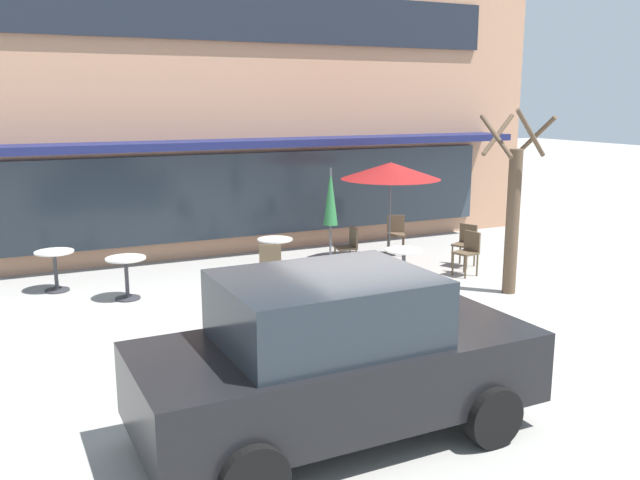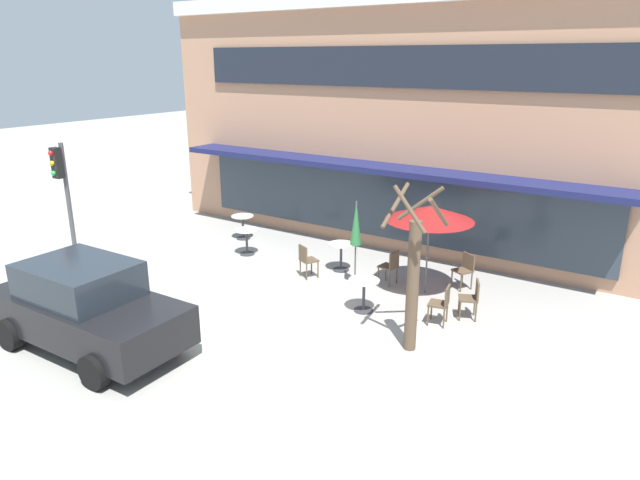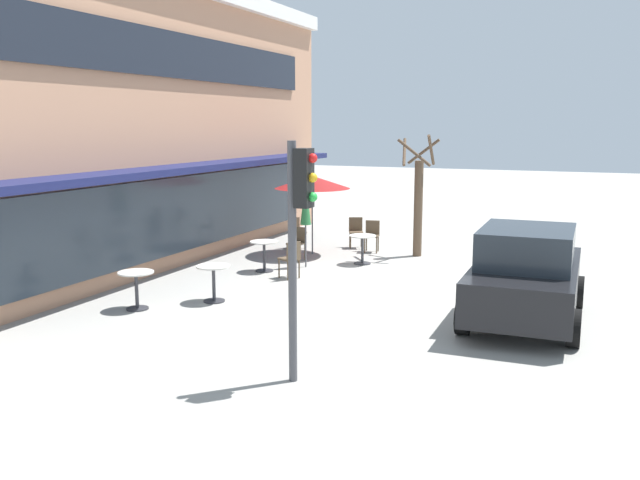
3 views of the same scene
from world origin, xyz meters
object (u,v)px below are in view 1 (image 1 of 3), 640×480
object	(u,v)px
cafe_table_streetside	(404,262)
parked_sedan	(335,357)
patio_umbrella_green_folded	(331,198)
cafe_chair_3	(396,232)
cafe_table_mid_patio	(126,271)
cafe_chair_2	(271,263)
cafe_chair_4	(468,250)
patio_umbrella_cream_folded	(391,171)
cafe_chair_1	(349,245)
street_tree	(513,209)
cafe_table_near_wall	(275,251)
cafe_chair_0	(466,242)
cafe_table_by_tree	(55,264)

from	to	relation	value
cafe_table_streetside	parked_sedan	bearing A→B (deg)	-129.35
patio_umbrella_green_folded	cafe_chair_3	size ratio (longest dim) A/B	2.47
cafe_table_mid_patio	cafe_chair_2	distance (m)	2.58
cafe_table_streetside	cafe_chair_4	size ratio (longest dim) A/B	0.85
patio_umbrella_cream_folded	cafe_chair_1	distance (m)	1.78
cafe_table_streetside	street_tree	size ratio (longest dim) A/B	0.23
cafe_table_mid_patio	parked_sedan	size ratio (longest dim) A/B	0.18
cafe_chair_2	parked_sedan	xyz separation A→B (m)	(-1.42, -5.48, 0.35)
cafe_chair_3	cafe_chair_4	world-z (taller)	same
cafe_table_streetside	cafe_chair_3	world-z (taller)	cafe_chair_3
cafe_table_near_wall	street_tree	distance (m)	4.65
cafe_chair_3	street_tree	world-z (taller)	street_tree
patio_umbrella_cream_folded	cafe_chair_0	world-z (taller)	patio_umbrella_cream_folded
cafe_table_near_wall	cafe_chair_4	world-z (taller)	cafe_chair_4
cafe_chair_2	patio_umbrella_cream_folded	bearing A→B (deg)	14.33
cafe_chair_1	cafe_chair_2	xyz separation A→B (m)	(-2.04, -0.78, 0.00)
cafe_table_near_wall	cafe_table_mid_patio	distance (m)	3.01
cafe_table_streetside	cafe_chair_0	distance (m)	2.37
cafe_table_streetside	patio_umbrella_cream_folded	xyz separation A→B (m)	(0.74, 1.75, 1.51)
patio_umbrella_green_folded	parked_sedan	world-z (taller)	patio_umbrella_green_folded
cafe_table_mid_patio	patio_umbrella_green_folded	distance (m)	4.02
cafe_chair_4	cafe_chair_3	bearing A→B (deg)	97.86
cafe_table_streetside	cafe_table_by_tree	distance (m)	6.44
cafe_table_by_tree	street_tree	bearing A→B (deg)	-26.01
cafe_table_streetside	cafe_table_near_wall	bearing A→B (deg)	132.81
cafe_table_mid_patio	cafe_chair_0	bearing A→B (deg)	-4.69
cafe_table_streetside	cafe_chair_2	world-z (taller)	cafe_chair_2
patio_umbrella_cream_folded	cafe_chair_2	distance (m)	3.45
cafe_table_by_tree	patio_umbrella_green_folded	bearing A→B (deg)	-16.11
cafe_table_streetside	cafe_chair_0	bearing A→B (deg)	24.24
patio_umbrella_cream_folded	street_tree	size ratio (longest dim) A/B	0.66
patio_umbrella_cream_folded	cafe_chair_1	xyz separation A→B (m)	(-0.97, 0.01, -1.50)
cafe_table_by_tree	cafe_chair_2	size ratio (longest dim) A/B	0.85
cafe_chair_2	street_tree	xyz separation A→B (m)	(3.89, -2.01, 1.03)
cafe_table_mid_patio	cafe_chair_0	distance (m)	6.96
cafe_chair_1	cafe_chair_4	size ratio (longest dim) A/B	1.00
cafe_chair_2	cafe_chair_3	bearing A→B (deg)	23.40
cafe_chair_3	cafe_table_streetside	bearing A→B (deg)	-118.82
cafe_chair_2	street_tree	bearing A→B (deg)	-27.36
cafe_table_near_wall	cafe_table_mid_patio	size ratio (longest dim) A/B	1.00
patio_umbrella_cream_folded	cafe_table_by_tree	bearing A→B (deg)	172.43
cafe_table_near_wall	cafe_chair_2	bearing A→B (deg)	-116.01
patio_umbrella_cream_folded	street_tree	world-z (taller)	street_tree
patio_umbrella_green_folded	cafe_chair_4	bearing A→B (deg)	-18.29
cafe_table_near_wall	cafe_chair_4	size ratio (longest dim) A/B	0.85
parked_sedan	patio_umbrella_cream_folded	bearing A→B (deg)	54.67
cafe_table_near_wall	cafe_chair_3	distance (m)	3.28
cafe_chair_4	street_tree	size ratio (longest dim) A/B	0.27
cafe_table_near_wall	parked_sedan	size ratio (longest dim) A/B	0.18
cafe_table_streetside	cafe_table_mid_patio	distance (m)	5.02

